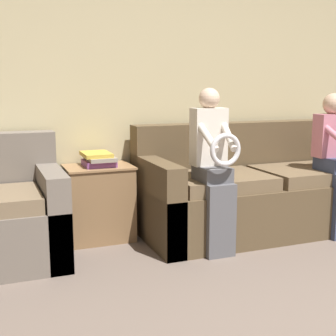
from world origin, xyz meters
TOP-DOWN VIEW (x-y plane):
  - wall_back at (0.00, 2.94)m, footprint 7.46×0.06m
  - couch_main at (0.56, 2.45)m, footprint 2.01×0.88m
  - child_left_seated at (-0.02, 2.08)m, footprint 0.26×0.37m
  - side_shelf at (-0.76, 2.68)m, footprint 0.54×0.41m
  - book_stack at (-0.76, 2.68)m, footprint 0.25×0.32m

SIDE VIEW (x-z plane):
  - side_shelf at x=-0.76m, z-range 0.01..0.63m
  - couch_main at x=0.56m, z-range -0.13..0.80m
  - book_stack at x=-0.76m, z-range 0.62..0.73m
  - child_left_seated at x=-0.02m, z-range 0.06..1.31m
  - wall_back at x=0.00m, z-range 0.00..2.55m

